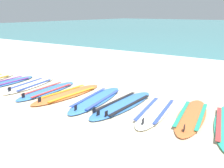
# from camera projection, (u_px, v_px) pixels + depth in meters

# --- Properties ---
(ground_plane) EXTENTS (80.00, 80.00, 0.00)m
(ground_plane) POSITION_uv_depth(u_px,v_px,m) (78.00, 102.00, 6.19)
(ground_plane) COLOR beige
(wave_foam_strip) EXTENTS (80.00, 1.37, 0.11)m
(wave_foam_strip) POSITION_uv_depth(u_px,v_px,m) (178.00, 60.00, 11.26)
(wave_foam_strip) COLOR white
(wave_foam_strip) RESTS_ON ground
(surfboard_1) EXTENTS (0.54, 1.93, 0.18)m
(surfboard_1) POSITION_uv_depth(u_px,v_px,m) (6.00, 83.00, 7.74)
(surfboard_1) COLOR #3875CC
(surfboard_1) RESTS_ON ground
(surfboard_2) EXTENTS (0.75, 1.98, 0.18)m
(surfboard_2) POSITION_uv_depth(u_px,v_px,m) (30.00, 85.00, 7.46)
(surfboard_2) COLOR white
(surfboard_2) RESTS_ON ground
(surfboard_3) EXTENTS (0.62, 2.07, 0.18)m
(surfboard_3) POSITION_uv_depth(u_px,v_px,m) (47.00, 91.00, 6.96)
(surfboard_3) COLOR #3875CC
(surfboard_3) RESTS_ON ground
(surfboard_4) EXTENTS (0.70, 2.24, 0.18)m
(surfboard_4) POSITION_uv_depth(u_px,v_px,m) (68.00, 94.00, 6.66)
(surfboard_4) COLOR orange
(surfboard_4) RESTS_ON ground
(surfboard_5) EXTENTS (0.89, 2.31, 0.18)m
(surfboard_5) POSITION_uv_depth(u_px,v_px,m) (96.00, 99.00, 6.26)
(surfboard_5) COLOR #3875CC
(surfboard_5) RESTS_ON ground
(surfboard_6) EXTENTS (0.62, 2.31, 0.18)m
(surfboard_6) POSITION_uv_depth(u_px,v_px,m) (123.00, 104.00, 5.92)
(surfboard_6) COLOR #3875CC
(surfboard_6) RESTS_ON ground
(surfboard_7) EXTENTS (0.86, 2.16, 0.18)m
(surfboard_7) POSITION_uv_depth(u_px,v_px,m) (155.00, 111.00, 5.53)
(surfboard_7) COLOR silver
(surfboard_7) RESTS_ON ground
(surfboard_8) EXTENTS (0.88, 2.20, 0.18)m
(surfboard_8) POSITION_uv_depth(u_px,v_px,m) (191.00, 116.00, 5.26)
(surfboard_8) COLOR orange
(surfboard_8) RESTS_ON ground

